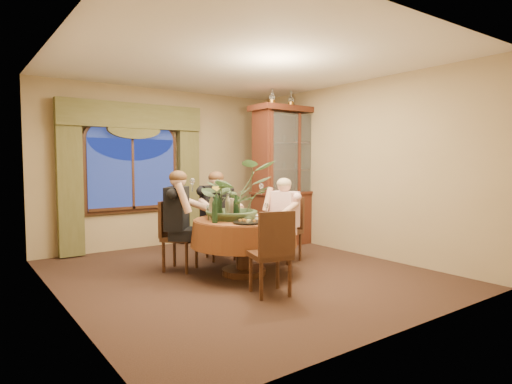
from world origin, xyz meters
TOP-DOWN VIEW (x-y plane):
  - floor at (0.00, 0.00)m, footprint 5.00×5.00m
  - wall_back at (0.00, 2.50)m, footprint 4.50×0.00m
  - wall_right at (2.25, 0.00)m, footprint 0.00×5.00m
  - ceiling at (0.00, 0.00)m, footprint 5.00×5.00m
  - window at (-0.60, 2.43)m, footprint 1.62×0.10m
  - arched_transom at (-0.60, 2.43)m, footprint 1.60×0.06m
  - drapery_left at (-1.63, 2.38)m, footprint 0.38×0.14m
  - drapery_right at (0.43, 2.38)m, footprint 0.38×0.14m
  - swag_valance at (-0.60, 2.35)m, footprint 2.45×0.16m
  - dining_table at (-0.01, -0.08)m, footprint 1.82×1.82m
  - china_cabinet at (1.96, 1.27)m, footprint 1.54×0.60m
  - oil_lamp_left at (1.52, 1.27)m, footprint 0.11×0.11m
  - oil_lamp_center at (1.96, 1.27)m, footprint 0.11×0.11m
  - oil_lamp_right at (2.39, 1.27)m, footprint 0.11×0.11m
  - chair_right at (0.93, 0.20)m, footprint 0.52×0.52m
  - chair_back_right at (0.22, 0.89)m, footprint 0.50×0.50m
  - chair_back at (-0.59, 0.63)m, footprint 0.59×0.59m
  - chair_front_left at (-0.25, -0.96)m, footprint 0.52×0.52m
  - person_pink at (0.87, 0.13)m, footprint 0.51×0.54m
  - person_back at (-0.70, 0.49)m, footprint 0.67×0.68m
  - person_scarf at (0.11, 0.85)m, footprint 0.54×0.51m
  - stoneware_vase at (-0.15, 0.04)m, footprint 0.14×0.14m
  - centerpiece_plant at (-0.08, 0.06)m, footprint 1.05×1.17m
  - olive_bowl at (0.02, -0.14)m, footprint 0.14×0.14m
  - cheese_platter at (-0.21, -0.47)m, footprint 0.36×0.36m
  - wine_bottle_0 at (-0.51, -0.17)m, footprint 0.07×0.07m
  - wine_bottle_1 at (-0.38, -0.08)m, footprint 0.07×0.07m
  - wine_bottle_2 at (-0.20, 0.01)m, footprint 0.07×0.07m
  - wine_bottle_3 at (-0.42, 0.06)m, footprint 0.07×0.07m
  - wine_bottle_4 at (-0.32, 0.12)m, footprint 0.07×0.07m
  - wine_bottle_5 at (-0.15, -0.10)m, footprint 0.07×0.07m
  - tasting_paper_0 at (0.20, -0.24)m, footprint 0.32×0.36m
  - tasting_paper_1 at (0.28, 0.19)m, footprint 0.26×0.33m
  - tasting_paper_2 at (-0.10, -0.36)m, footprint 0.29×0.35m
  - wine_glass_person_pink at (0.45, 0.03)m, footprint 0.07×0.07m
  - wine_glass_person_back at (-0.37, 0.22)m, footprint 0.07×0.07m
  - wine_glass_person_scarf at (0.05, 0.39)m, footprint 0.07×0.07m

SIDE VIEW (x-z plane):
  - floor at x=0.00m, z-range 0.00..0.00m
  - dining_table at x=-0.01m, z-range 0.00..0.75m
  - chair_right at x=0.93m, z-range 0.00..0.96m
  - chair_back_right at x=0.22m, z-range 0.00..0.96m
  - chair_back at x=-0.59m, z-range 0.00..0.96m
  - chair_front_left at x=-0.25m, z-range 0.00..0.96m
  - person_pink at x=0.87m, z-range 0.00..1.27m
  - person_scarf at x=0.11m, z-range 0.00..1.37m
  - person_back at x=-0.70m, z-range 0.00..1.40m
  - tasting_paper_0 at x=0.20m, z-range 0.75..0.76m
  - tasting_paper_1 at x=0.28m, z-range 0.75..0.76m
  - tasting_paper_2 at x=-0.10m, z-range 0.75..0.76m
  - cheese_platter at x=-0.21m, z-range 0.75..0.77m
  - olive_bowl at x=0.02m, z-range 0.75..0.79m
  - wine_glass_person_pink at x=0.45m, z-range 0.75..0.93m
  - wine_glass_person_back at x=-0.37m, z-range 0.75..0.93m
  - wine_glass_person_scarf at x=0.05m, z-range 0.75..0.93m
  - stoneware_vase at x=-0.15m, z-range 0.75..1.02m
  - wine_bottle_0 at x=-0.51m, z-range 0.75..1.08m
  - wine_bottle_1 at x=-0.38m, z-range 0.75..1.08m
  - wine_bottle_2 at x=-0.20m, z-range 0.75..1.08m
  - wine_bottle_3 at x=-0.42m, z-range 0.75..1.08m
  - wine_bottle_4 at x=-0.32m, z-range 0.75..1.08m
  - wine_bottle_5 at x=-0.15m, z-range 0.75..1.08m
  - drapery_left at x=-1.63m, z-range 0.02..2.34m
  - drapery_right at x=0.43m, z-range 0.02..2.34m
  - china_cabinet at x=1.96m, z-range 0.00..2.50m
  - window at x=-0.60m, z-range 0.64..1.96m
  - wall_back at x=0.00m, z-range -0.85..3.65m
  - wall_right at x=2.25m, z-range -1.10..3.90m
  - centerpiece_plant at x=-0.08m, z-range 0.95..1.86m
  - arched_transom at x=-0.60m, z-range 1.86..2.30m
  - swag_valance at x=-0.60m, z-range 2.07..2.49m
  - oil_lamp_left at x=1.52m, z-range 2.50..2.84m
  - oil_lamp_center at x=1.96m, z-range 2.50..2.84m
  - oil_lamp_right at x=2.39m, z-range 2.50..2.84m
  - ceiling at x=0.00m, z-range 2.80..2.80m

